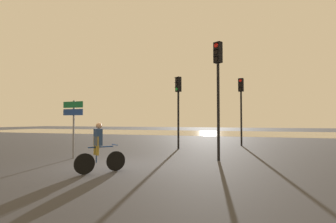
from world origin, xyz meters
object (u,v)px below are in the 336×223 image
at_px(traffic_light_near_right, 218,79).
at_px(direction_sign_post, 73,118).
at_px(traffic_light_center, 178,99).
at_px(traffic_light_far_right, 241,99).
at_px(cyclist, 99,147).

bearing_deg(traffic_light_near_right, direction_sign_post, 41.45).
distance_m(traffic_light_center, traffic_light_far_right, 4.81).
bearing_deg(direction_sign_post, traffic_light_center, -118.32).
xyz_separation_m(traffic_light_near_right, cyclist, (-3.32, -3.87, -2.66)).
relative_size(traffic_light_far_right, cyclist, 2.83).
xyz_separation_m(direction_sign_post, cyclist, (2.96, -2.46, -0.97)).
relative_size(traffic_light_center, direction_sign_post, 1.67).
xyz_separation_m(traffic_light_near_right, traffic_light_far_right, (0.58, 7.19, -0.30)).
distance_m(traffic_light_far_right, direction_sign_post, 11.09).
xyz_separation_m(traffic_light_far_right, cyclist, (-3.90, -11.06, -2.36)).
xyz_separation_m(traffic_light_far_right, direction_sign_post, (-6.86, -8.61, -1.38)).
bearing_deg(traffic_light_center, traffic_light_near_right, 163.14).
distance_m(traffic_light_near_right, direction_sign_post, 6.66).
bearing_deg(cyclist, traffic_light_center, 123.76).
height_order(traffic_light_center, direction_sign_post, traffic_light_center).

